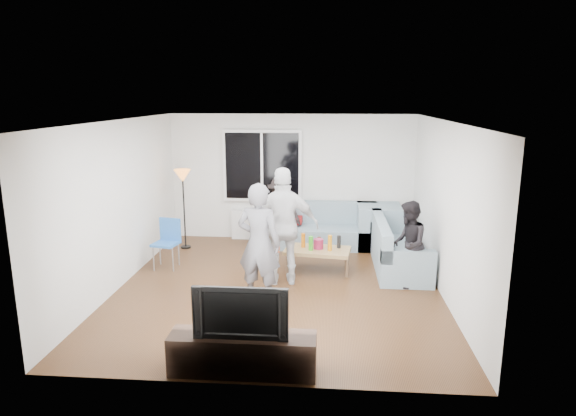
# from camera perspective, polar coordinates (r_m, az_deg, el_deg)

# --- Properties ---
(floor) EXTENTS (5.00, 5.50, 0.04)m
(floor) POSITION_cam_1_polar(r_m,az_deg,el_deg) (8.02, -1.07, -9.13)
(floor) COLOR #56351C
(floor) RESTS_ON ground
(ceiling) EXTENTS (5.00, 5.50, 0.04)m
(ceiling) POSITION_cam_1_polar(r_m,az_deg,el_deg) (7.44, -1.16, 10.08)
(ceiling) COLOR white
(ceiling) RESTS_ON ground
(wall_back) EXTENTS (5.00, 0.04, 2.60)m
(wall_back) POSITION_cam_1_polar(r_m,az_deg,el_deg) (10.33, 0.42, 3.48)
(wall_back) COLOR silver
(wall_back) RESTS_ON ground
(wall_front) EXTENTS (5.00, 0.04, 2.60)m
(wall_front) POSITION_cam_1_polar(r_m,az_deg,el_deg) (4.98, -4.31, -6.89)
(wall_front) COLOR silver
(wall_front) RESTS_ON ground
(wall_left) EXTENTS (0.04, 5.50, 2.60)m
(wall_left) POSITION_cam_1_polar(r_m,az_deg,el_deg) (8.26, -18.79, 0.42)
(wall_left) COLOR silver
(wall_left) RESTS_ON ground
(wall_right) EXTENTS (0.04, 5.50, 2.60)m
(wall_right) POSITION_cam_1_polar(r_m,az_deg,el_deg) (7.79, 17.67, -0.22)
(wall_right) COLOR silver
(wall_right) RESTS_ON ground
(window_frame) EXTENTS (1.62, 0.06, 1.47)m
(window_frame) POSITION_cam_1_polar(r_m,az_deg,el_deg) (10.28, -2.96, 4.83)
(window_frame) COLOR white
(window_frame) RESTS_ON wall_back
(window_glass) EXTENTS (1.50, 0.02, 1.35)m
(window_glass) POSITION_cam_1_polar(r_m,az_deg,el_deg) (10.24, -2.99, 4.80)
(window_glass) COLOR black
(window_glass) RESTS_ON window_frame
(window_mullion) EXTENTS (0.05, 0.03, 1.35)m
(window_mullion) POSITION_cam_1_polar(r_m,az_deg,el_deg) (10.23, -3.00, 4.79)
(window_mullion) COLOR white
(window_mullion) RESTS_ON window_frame
(radiator) EXTENTS (1.30, 0.12, 0.62)m
(radiator) POSITION_cam_1_polar(r_m,az_deg,el_deg) (10.48, -2.91, -1.93)
(radiator) COLOR silver
(radiator) RESTS_ON floor
(potted_plant) EXTENTS (0.21, 0.18, 0.33)m
(potted_plant) POSITION_cam_1_polar(r_m,az_deg,el_deg) (10.30, -1.20, 0.55)
(potted_plant) COLOR #2F5923
(potted_plant) RESTS_ON radiator
(vase) EXTENTS (0.20, 0.20, 0.17)m
(vase) POSITION_cam_1_polar(r_m,az_deg,el_deg) (10.38, -3.81, 0.17)
(vase) COLOR silver
(vase) RESTS_ON radiator
(sofa_back_section) EXTENTS (2.30, 0.85, 0.85)m
(sofa_back_section) POSITION_cam_1_polar(r_m,az_deg,el_deg) (10.00, 3.62, -1.99)
(sofa_back_section) COLOR gray
(sofa_back_section) RESTS_ON floor
(sofa_right_section) EXTENTS (2.00, 0.85, 0.85)m
(sofa_right_section) POSITION_cam_1_polar(r_m,az_deg,el_deg) (8.91, 12.67, -4.13)
(sofa_right_section) COLOR gray
(sofa_right_section) RESTS_ON floor
(sofa_corner) EXTENTS (0.85, 0.85, 0.85)m
(sofa_corner) POSITION_cam_1_polar(r_m,az_deg,el_deg) (10.05, 10.33, -2.10)
(sofa_corner) COLOR gray
(sofa_corner) RESTS_ON floor
(cushion_yellow) EXTENTS (0.41, 0.35, 0.14)m
(cushion_yellow) POSITION_cam_1_polar(r_m,az_deg,el_deg) (10.05, -3.33, -1.40)
(cushion_yellow) COLOR gold
(cushion_yellow) RESTS_ON sofa_back_section
(cushion_red) EXTENTS (0.37, 0.31, 0.13)m
(cushion_red) POSITION_cam_1_polar(r_m,az_deg,el_deg) (10.06, 0.59, -1.37)
(cushion_red) COLOR maroon
(cushion_red) RESTS_ON sofa_back_section
(coffee_table) EXTENTS (1.17, 0.74, 0.40)m
(coffee_table) POSITION_cam_1_polar(r_m,az_deg,el_deg) (8.64, 3.37, -5.95)
(coffee_table) COLOR #A4874F
(coffee_table) RESTS_ON floor
(pitcher) EXTENTS (0.17, 0.17, 0.17)m
(pitcher) POSITION_cam_1_polar(r_m,az_deg,el_deg) (8.57, 3.50, -4.11)
(pitcher) COLOR maroon
(pitcher) RESTS_ON coffee_table
(side_chair) EXTENTS (0.47, 0.47, 0.86)m
(side_chair) POSITION_cam_1_polar(r_m,az_deg,el_deg) (8.97, -13.79, -4.05)
(side_chair) COLOR #2962B2
(side_chair) RESTS_ON floor
(floor_lamp) EXTENTS (0.32, 0.32, 1.56)m
(floor_lamp) POSITION_cam_1_polar(r_m,az_deg,el_deg) (9.97, -11.78, -0.17)
(floor_lamp) COLOR orange
(floor_lamp) RESTS_ON floor
(player_left) EXTENTS (0.73, 0.57, 1.77)m
(player_left) POSITION_cam_1_polar(r_m,az_deg,el_deg) (7.18, -3.33, -4.10)
(player_left) COLOR #535358
(player_left) RESTS_ON floor
(player_right) EXTENTS (1.16, 0.60, 1.88)m
(player_right) POSITION_cam_1_polar(r_m,az_deg,el_deg) (7.88, -0.47, -2.14)
(player_right) COLOR silver
(player_right) RESTS_ON floor
(spectator_right) EXTENTS (0.60, 0.73, 1.37)m
(spectator_right) POSITION_cam_1_polar(r_m,az_deg,el_deg) (8.05, 13.56, -4.06)
(spectator_right) COLOR black
(spectator_right) RESTS_ON floor
(spectator_back) EXTENTS (0.99, 0.71, 1.38)m
(spectator_back) POSITION_cam_1_polar(r_m,az_deg,el_deg) (10.01, -0.96, -0.39)
(spectator_back) COLOR black
(spectator_back) RESTS_ON floor
(tv_console) EXTENTS (1.60, 0.40, 0.44)m
(tv_console) POSITION_cam_1_polar(r_m,az_deg,el_deg) (5.69, -5.18, -16.21)
(tv_console) COLOR #312018
(tv_console) RESTS_ON floor
(television) EXTENTS (1.02, 0.13, 0.59)m
(television) POSITION_cam_1_polar(r_m,az_deg,el_deg) (5.46, -5.29, -11.49)
(television) COLOR black
(television) RESTS_ON tv_console
(bottle_b) EXTENTS (0.08, 0.08, 0.24)m
(bottle_b) POSITION_cam_1_polar(r_m,az_deg,el_deg) (8.46, 2.62, -4.04)
(bottle_b) COLOR green
(bottle_b) RESTS_ON coffee_table
(bottle_c) EXTENTS (0.07, 0.07, 0.17)m
(bottle_c) POSITION_cam_1_polar(r_m,az_deg,el_deg) (8.68, 3.59, -3.87)
(bottle_c) COLOR black
(bottle_c) RESTS_ON coffee_table
(bottle_a) EXTENTS (0.07, 0.07, 0.25)m
(bottle_a) POSITION_cam_1_polar(r_m,az_deg,el_deg) (8.62, 1.75, -3.71)
(bottle_a) COLOR orange
(bottle_a) RESTS_ON coffee_table
(bottle_d) EXTENTS (0.07, 0.07, 0.27)m
(bottle_d) POSITION_cam_1_polar(r_m,az_deg,el_deg) (8.46, 4.81, -4.00)
(bottle_d) COLOR #C87811
(bottle_d) RESTS_ON coffee_table
(bottle_e) EXTENTS (0.07, 0.07, 0.22)m
(bottle_e) POSITION_cam_1_polar(r_m,az_deg,el_deg) (8.63, 5.84, -3.86)
(bottle_e) COLOR black
(bottle_e) RESTS_ON coffee_table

